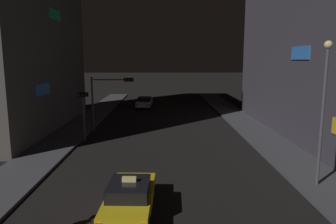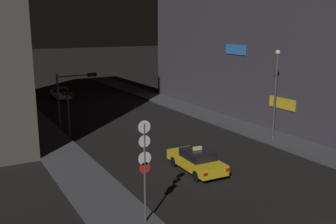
# 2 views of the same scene
# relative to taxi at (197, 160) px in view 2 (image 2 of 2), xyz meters

# --- Properties ---
(sidewalk_left) EXTENTS (3.06, 55.82, 0.15)m
(sidewalk_left) POSITION_rel_taxi_xyz_m (-6.48, 15.55, -0.66)
(sidewalk_left) COLOR #424247
(sidewalk_left) RESTS_ON ground_plane
(sidewalk_right) EXTENTS (3.06, 55.82, 0.15)m
(sidewalk_right) POSITION_rel_taxi_xyz_m (9.34, 15.55, -0.66)
(sidewalk_right) COLOR #424247
(sidewalk_right) RESTS_ON ground_plane
(building_facade_right) EXTENTS (10.21, 31.02, 14.47)m
(building_facade_right) POSITION_rel_taxi_xyz_m (15.93, 9.88, 6.50)
(building_facade_right) COLOR #3D3842
(building_facade_right) RESTS_ON ground_plane
(taxi) EXTENTS (1.95, 4.51, 1.62)m
(taxi) POSITION_rel_taxi_xyz_m (0.00, 0.00, 0.00)
(taxi) COLOR yellow
(taxi) RESTS_ON ground_plane
(far_car) EXTENTS (2.00, 4.53, 1.42)m
(far_car) POSITION_rel_taxi_xyz_m (-1.08, 28.54, -0.00)
(far_car) COLOR silver
(far_car) RESTS_ON ground_plane
(traffic_light_overhead) EXTENTS (3.62, 0.42, 4.78)m
(traffic_light_overhead) POSITION_rel_taxi_xyz_m (-3.29, 14.71, 2.74)
(traffic_light_overhead) COLOR #47474C
(traffic_light_overhead) RESTS_ON ground_plane
(traffic_light_left_kerb) EXTENTS (0.80, 0.42, 3.86)m
(traffic_light_left_kerb) POSITION_rel_taxi_xyz_m (-4.70, 11.58, 2.02)
(traffic_light_left_kerb) COLOR #47474C
(traffic_light_left_kerb) RESTS_ON ground_plane
(sign_pole_left) EXTENTS (0.61, 0.10, 4.73)m
(sign_pole_left) POSITION_rel_taxi_xyz_m (-5.66, -4.35, 2.25)
(sign_pole_left) COLOR #47474C
(sign_pole_left) RESTS_ON sidewalk_left
(street_lamp_near_block) EXTENTS (0.38, 0.38, 6.92)m
(street_lamp_near_block) POSITION_rel_taxi_xyz_m (8.91, 2.60, 3.53)
(street_lamp_near_block) COLOR #47474C
(street_lamp_near_block) RESTS_ON sidewalk_right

